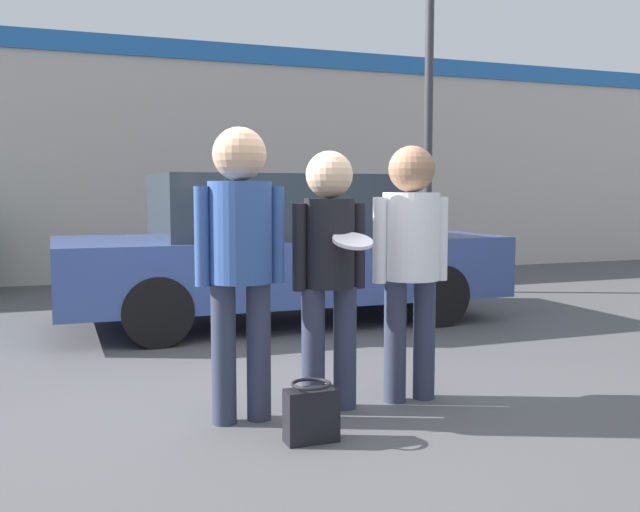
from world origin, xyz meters
TOP-DOWN VIEW (x-y plane):
  - ground_plane at (0.00, 0.00)m, footprint 56.00×56.00m
  - storefront_building at (0.00, 7.20)m, footprint 24.00×0.22m
  - person_left at (-0.31, -0.23)m, footprint 0.55×0.38m
  - person_middle_with_frisbee at (0.28, -0.20)m, footprint 0.49×0.52m
  - person_right at (0.86, -0.19)m, footprint 0.55×0.38m
  - parked_car_near at (0.92, 2.98)m, footprint 4.70×1.97m
  - street_lamp at (3.74, 4.45)m, footprint 1.08×0.35m
  - handbag at (-0.04, -0.72)m, footprint 0.30×0.23m

SIDE VIEW (x-z plane):
  - ground_plane at x=0.00m, z-range 0.00..0.00m
  - handbag at x=-0.04m, z-range -0.01..0.34m
  - parked_car_near at x=0.92m, z-range -0.01..1.58m
  - person_middle_with_frisbee at x=0.28m, z-range 0.15..1.82m
  - person_right at x=0.86m, z-range 0.18..1.89m
  - person_left at x=-0.31m, z-range 0.19..1.99m
  - storefront_building at x=0.00m, z-range 0.03..3.84m
  - street_lamp at x=3.74m, z-range 0.65..7.07m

